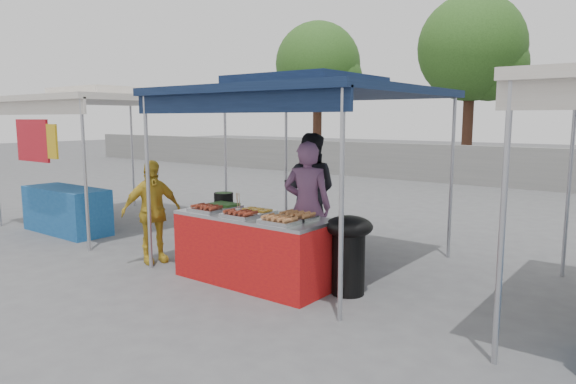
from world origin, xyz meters
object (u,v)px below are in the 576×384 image
Objects in this scene: cooking_pot at (224,198)px; vendor_woman at (307,207)px; helper_man at (310,190)px; vendor_table at (253,249)px; customer_person at (152,212)px; wok_burner at (349,248)px.

cooking_pot is 1.18m from vendor_woman.
cooking_pot is 1.59m from helper_man.
customer_person reaches higher than vendor_table.
vendor_woman is 1.19× the size of customer_person.
customer_person is at bearing -147.42° from cooking_pot.
helper_man reaches higher than customer_person.
wok_burner is 0.64× the size of customer_person.
cooking_pot reaches higher than wok_burner.
wok_burner is (2.01, -0.02, -0.38)m from cooking_pot.
wok_burner is 0.54× the size of vendor_woman.
customer_person reaches higher than wok_burner.
helper_man is at bearing 104.72° from vendor_table.
helper_man is at bearing 77.01° from cooking_pot.
vendor_woman is 0.96× the size of helper_man.
vendor_table is 2.16× the size of wok_burner.
vendor_woman is at bearing 105.96° from helper_man.
cooking_pot is (-0.86, 0.36, 0.50)m from vendor_table.
vendor_table is 0.94m from vendor_woman.
vendor_woman is (1.10, 0.44, -0.06)m from cooking_pot.
customer_person is (-1.72, -0.19, 0.30)m from vendor_table.
wok_burner is at bearing 16.46° from vendor_table.
helper_man is (0.36, 1.55, -0.03)m from cooking_pot.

